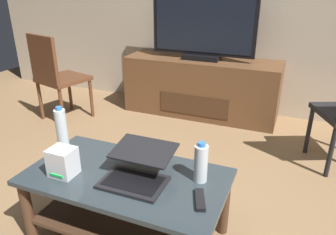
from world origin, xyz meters
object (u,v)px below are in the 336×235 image
(coffee_table, at_px, (127,195))
(media_cabinet, at_px, (201,87))
(router_box, at_px, (63,162))
(water_bottle_far, at_px, (62,130))
(tv_remote, at_px, (200,200))
(side_chair, at_px, (56,74))
(television, at_px, (203,25))
(laptop, at_px, (138,169))
(cell_phone, at_px, (154,157))
(water_bottle_near, at_px, (201,163))

(coffee_table, distance_m, media_cabinet, 2.02)
(router_box, bearing_deg, water_bottle_far, 128.73)
(router_box, height_order, tv_remote, router_box)
(side_chair, xyz_separation_m, water_bottle_far, (1.03, -1.15, 0.05))
(media_cabinet, bearing_deg, tv_remote, -73.17)
(water_bottle_far, bearing_deg, television, 80.96)
(laptop, xyz_separation_m, tv_remote, (0.36, -0.06, -0.05))
(coffee_table, bearing_deg, laptop, -4.71)
(cell_phone, bearing_deg, router_box, -166.52)
(coffee_table, bearing_deg, water_bottle_far, 169.28)
(router_box, height_order, water_bottle_near, water_bottle_near)
(television, xyz_separation_m, water_bottle_far, (-0.30, -1.90, -0.41))
(coffee_table, height_order, water_bottle_far, water_bottle_far)
(side_chair, distance_m, water_bottle_near, 2.22)
(side_chair, height_order, water_bottle_near, side_chair)
(side_chair, height_order, router_box, side_chair)
(router_box, xyz_separation_m, tv_remote, (0.76, 0.06, -0.07))
(coffee_table, distance_m, tv_remote, 0.47)
(media_cabinet, relative_size, laptop, 4.57)
(router_box, height_order, cell_phone, router_box)
(side_chair, xyz_separation_m, tv_remote, (1.96, -1.30, -0.08))
(laptop, height_order, router_box, router_box)
(laptop, xyz_separation_m, water_bottle_far, (-0.56, 0.10, 0.08))
(coffee_table, height_order, router_box, router_box)
(television, distance_m, laptop, 2.07)
(coffee_table, xyz_separation_m, television, (-0.18, 1.99, 0.68))
(television, bearing_deg, coffee_table, -84.70)
(laptop, height_order, water_bottle_far, water_bottle_far)
(television, distance_m, tv_remote, 2.21)
(laptop, bearing_deg, water_bottle_near, 20.01)
(media_cabinet, xyz_separation_m, water_bottle_far, (-0.30, -1.92, 0.25))
(water_bottle_far, bearing_deg, side_chair, 131.94)
(tv_remote, bearing_deg, router_box, 163.45)
(television, relative_size, tv_remote, 6.87)
(coffee_table, distance_m, cell_phone, 0.27)
(television, relative_size, side_chair, 1.19)
(laptop, distance_m, router_box, 0.41)
(water_bottle_far, bearing_deg, laptop, -9.89)
(side_chair, distance_m, water_bottle_far, 1.54)
(side_chair, height_order, cell_phone, side_chair)
(side_chair, xyz_separation_m, cell_phone, (1.58, -1.02, -0.08))
(side_chair, bearing_deg, cell_phone, -32.65)
(media_cabinet, distance_m, laptop, 2.04)
(laptop, distance_m, water_bottle_far, 0.58)
(tv_remote, bearing_deg, coffee_table, 150.80)
(side_chair, bearing_deg, tv_remote, -33.64)
(tv_remote, bearing_deg, cell_phone, 121.49)
(water_bottle_far, height_order, cell_phone, water_bottle_far)
(cell_phone, bearing_deg, tv_remote, -66.22)
(coffee_table, distance_m, laptop, 0.21)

